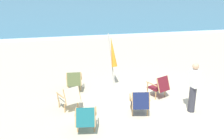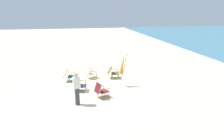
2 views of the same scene
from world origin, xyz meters
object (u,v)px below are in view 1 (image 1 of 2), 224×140
at_px(beach_chair_far_center, 70,98).
at_px(beach_chair_back_right, 74,81).
at_px(person_near_chairs, 193,87).
at_px(beach_chair_back_left, 159,86).
at_px(umbrella_furled_orange, 113,52).
at_px(beach_chair_mid_center, 140,102).
at_px(beach_chair_front_right, 86,118).

bearing_deg(beach_chair_far_center, beach_chair_back_right, 80.56).
height_order(beach_chair_back_right, person_near_chairs, person_near_chairs).
distance_m(beach_chair_back_left, umbrella_furled_orange, 2.24).
distance_m(beach_chair_back_right, umbrella_furled_orange, 1.84).
distance_m(beach_chair_far_center, beach_chair_mid_center, 2.25).
xyz_separation_m(beach_chair_front_right, beach_chair_back_right, (-0.10, 2.89, 0.00)).
bearing_deg(umbrella_furled_orange, person_near_chairs, -53.89).
relative_size(beach_chair_front_right, person_near_chairs, 0.52).
bearing_deg(beach_chair_back_left, beach_chair_mid_center, -134.66).
bearing_deg(beach_chair_back_left, beach_chair_front_right, -149.36).
relative_size(beach_chair_mid_center, umbrella_furled_orange, 0.39).
bearing_deg(beach_chair_far_center, beach_chair_back_left, 5.42).
xyz_separation_m(beach_chair_far_center, beach_chair_back_left, (3.19, 0.30, -0.00)).
bearing_deg(beach_chair_mid_center, person_near_chairs, -4.66).
height_order(beach_chair_front_right, beach_chair_back_left, beach_chair_back_left).
distance_m(beach_chair_far_center, person_near_chairs, 3.93).
distance_m(beach_chair_front_right, umbrella_furled_orange, 3.63).
height_order(beach_chair_mid_center, person_near_chairs, person_near_chairs).
bearing_deg(beach_chair_back_left, beach_chair_back_right, 157.71).
relative_size(beach_chair_back_left, umbrella_furled_orange, 0.41).
xyz_separation_m(beach_chair_far_center, beach_chair_mid_center, (2.11, -0.80, -0.00)).
height_order(beach_chair_back_left, umbrella_furled_orange, umbrella_furled_orange).
bearing_deg(beach_chair_mid_center, beach_chair_back_right, 128.83).
height_order(beach_chair_front_right, person_near_chairs, person_near_chairs).
distance_m(beach_chair_front_right, person_near_chairs, 3.51).
height_order(beach_chair_front_right, beach_chair_mid_center, beach_chair_mid_center).
height_order(beach_chair_back_left, beach_chair_back_right, beach_chair_back_left).
bearing_deg(beach_chair_back_right, umbrella_furled_orange, 10.64).
xyz_separation_m(beach_chair_back_left, person_near_chairs, (0.61, -1.24, 0.41)).
bearing_deg(beach_chair_mid_center, beach_chair_back_left, 45.34).
bearing_deg(beach_chair_front_right, beach_chair_back_left, 30.64).
bearing_deg(person_near_chairs, umbrella_furled_orange, 126.11).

